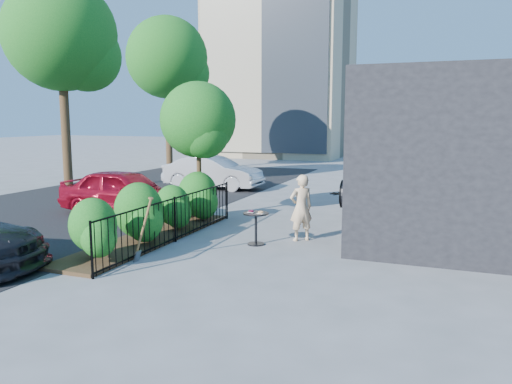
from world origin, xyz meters
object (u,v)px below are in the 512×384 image
at_px(street_tree_far, 168,63).
at_px(woman, 301,208).
at_px(car_silver, 213,172).
at_px(patio_tree, 200,124).
at_px(car_red, 125,192).
at_px(cafe_table, 256,223).
at_px(street_tree_near, 61,42).
at_px(shovel, 142,233).

xyz_separation_m(street_tree_far, woman, (11.20, -12.73, -5.11)).
xyz_separation_m(woman, car_silver, (-5.96, 7.40, -0.11)).
bearing_deg(woman, patio_tree, -64.31).
relative_size(woman, car_red, 0.39).
bearing_deg(patio_tree, woman, -23.64).
bearing_deg(cafe_table, woman, 41.48).
relative_size(street_tree_far, cafe_table, 10.21).
xyz_separation_m(cafe_table, woman, (0.87, 0.77, 0.28)).
bearing_deg(street_tree_near, woman, -22.90).
distance_m(patio_tree, car_red, 3.21).
bearing_deg(street_tree_far, shovel, -61.04).
xyz_separation_m(patio_tree, car_silver, (-2.46, 5.87, -2.07)).
height_order(cafe_table, car_silver, car_silver).
bearing_deg(car_red, shovel, -139.83).
xyz_separation_m(cafe_table, car_red, (-5.07, 1.99, 0.18)).
height_order(street_tree_far, shovel, street_tree_far).
height_order(patio_tree, cafe_table, patio_tree).
distance_m(street_tree_near, car_silver, 7.87).
distance_m(woman, shovel, 3.89).
bearing_deg(car_red, cafe_table, -110.56).
bearing_deg(patio_tree, car_silver, 112.76).
xyz_separation_m(patio_tree, woman, (3.50, -1.53, -1.96)).
relative_size(patio_tree, street_tree_far, 0.48).
height_order(street_tree_near, street_tree_far, same).
height_order(patio_tree, shovel, patio_tree).
height_order(shovel, car_silver, car_silver).
xyz_separation_m(patio_tree, street_tree_near, (-7.70, 3.20, 3.15)).
bearing_deg(car_silver, car_red, -178.97).
height_order(street_tree_near, woman, street_tree_near).
relative_size(street_tree_far, car_red, 2.00).
xyz_separation_m(street_tree_near, woman, (11.20, -4.73, -5.11)).
bearing_deg(car_red, street_tree_far, 25.41).
bearing_deg(street_tree_far, woman, -48.66).
distance_m(street_tree_far, shovel, 18.69).
bearing_deg(cafe_table, shovel, -127.10).
relative_size(street_tree_near, street_tree_far, 1.00).
bearing_deg(street_tree_near, car_silver, 27.02).
distance_m(patio_tree, street_tree_near, 8.92).
bearing_deg(street_tree_far, cafe_table, -52.57).
bearing_deg(patio_tree, street_tree_far, 124.51).
distance_m(cafe_table, car_silver, 9.63).
relative_size(street_tree_far, woman, 5.14).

